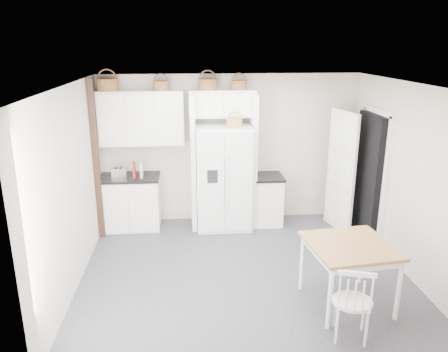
{
  "coord_description": "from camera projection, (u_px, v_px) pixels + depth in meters",
  "views": [
    {
      "loc": [
        -0.75,
        -5.47,
        3.11
      ],
      "look_at": [
        -0.25,
        0.4,
        1.29
      ],
      "focal_mm": 35.0,
      "sensor_mm": 36.0,
      "label": 1
    }
  ],
  "objects": [
    {
      "name": "floor",
      "position": [
        244.0,
        271.0,
        6.19
      ],
      "size": [
        4.5,
        4.5,
        0.0
      ],
      "primitive_type": "plane",
      "color": "#2D2D35",
      "rests_on": "ground"
    },
    {
      "name": "ceiling",
      "position": [
        246.0,
        85.0,
        5.42
      ],
      "size": [
        4.5,
        4.5,
        0.0
      ],
      "primitive_type": "plane",
      "color": "white",
      "rests_on": "wall_back"
    },
    {
      "name": "wall_back",
      "position": [
        230.0,
        149.0,
        7.71
      ],
      "size": [
        4.5,
        0.0,
        4.5
      ],
      "primitive_type": "plane",
      "rotation": [
        1.57,
        0.0,
        0.0
      ],
      "color": "#BBB5A8",
      "rests_on": "floor"
    },
    {
      "name": "wall_left",
      "position": [
        72.0,
        189.0,
        5.62
      ],
      "size": [
        0.0,
        4.0,
        4.0
      ],
      "primitive_type": "plane",
      "rotation": [
        1.57,
        0.0,
        1.57
      ],
      "color": "#BBB5A8",
      "rests_on": "floor"
    },
    {
      "name": "wall_right",
      "position": [
        407.0,
        180.0,
        5.99
      ],
      "size": [
        0.0,
        4.0,
        4.0
      ],
      "primitive_type": "plane",
      "rotation": [
        1.57,
        0.0,
        -1.57
      ],
      "color": "#BBB5A8",
      "rests_on": "floor"
    },
    {
      "name": "refrigerator",
      "position": [
        223.0,
        177.0,
        7.47
      ],
      "size": [
        0.92,
        0.74,
        1.78
      ],
      "primitive_type": "cube",
      "color": "white",
      "rests_on": "floor"
    },
    {
      "name": "base_cab_left",
      "position": [
        131.0,
        203.0,
        7.53
      ],
      "size": [
        0.96,
        0.61,
        0.89
      ],
      "primitive_type": "cube",
      "color": "white",
      "rests_on": "floor"
    },
    {
      "name": "base_cab_right",
      "position": [
        267.0,
        200.0,
        7.73
      ],
      "size": [
        0.48,
        0.57,
        0.84
      ],
      "primitive_type": "cube",
      "color": "white",
      "rests_on": "floor"
    },
    {
      "name": "dining_table",
      "position": [
        348.0,
        274.0,
        5.31
      ],
      "size": [
        1.07,
        1.07,
        0.8
      ],
      "primitive_type": "cube",
      "rotation": [
        0.0,
        0.0,
        0.11
      ],
      "color": "#915F38",
      "rests_on": "floor"
    },
    {
      "name": "windsor_chair",
      "position": [
        352.0,
        302.0,
        4.69
      ],
      "size": [
        0.52,
        0.49,
        0.88
      ],
      "primitive_type": "cube",
      "rotation": [
        0.0,
        0.0,
        -0.28
      ],
      "color": "white",
      "rests_on": "floor"
    },
    {
      "name": "counter_left",
      "position": [
        130.0,
        177.0,
        7.39
      ],
      "size": [
        1.0,
        0.65,
        0.04
      ],
      "primitive_type": "cube",
      "color": "black",
      "rests_on": "base_cab_left"
    },
    {
      "name": "counter_right",
      "position": [
        268.0,
        177.0,
        7.61
      ],
      "size": [
        0.52,
        0.61,
        0.04
      ],
      "primitive_type": "cube",
      "color": "black",
      "rests_on": "base_cab_right"
    },
    {
      "name": "toaster",
      "position": [
        119.0,
        173.0,
        7.28
      ],
      "size": [
        0.27,
        0.19,
        0.17
      ],
      "primitive_type": "cube",
      "rotation": [
        0.0,
        0.0,
        0.22
      ],
      "color": "silver",
      "rests_on": "counter_left"
    },
    {
      "name": "cookbook_red",
      "position": [
        134.0,
        170.0,
        7.28
      ],
      "size": [
        0.04,
        0.17,
        0.26
      ],
      "primitive_type": "cube",
      "rotation": [
        0.0,
        0.0,
        0.04
      ],
      "color": "maroon",
      "rests_on": "counter_left"
    },
    {
      "name": "cookbook_cream",
      "position": [
        141.0,
        170.0,
        7.29
      ],
      "size": [
        0.04,
        0.18,
        0.26
      ],
      "primitive_type": "cube",
      "rotation": [
        0.0,
        0.0,
        0.02
      ],
      "color": "beige",
      "rests_on": "counter_left"
    },
    {
      "name": "basket_upper_a",
      "position": [
        108.0,
        85.0,
        7.04
      ],
      "size": [
        0.34,
        0.34,
        0.19
      ],
      "primitive_type": "cylinder",
      "color": "brown",
      "rests_on": "upper_cabinet"
    },
    {
      "name": "basket_upper_c",
      "position": [
        161.0,
        86.0,
        7.12
      ],
      "size": [
        0.26,
        0.26,
        0.15
      ],
      "primitive_type": "cylinder",
      "color": "brown",
      "rests_on": "upper_cabinet"
    },
    {
      "name": "basket_bridge_a",
      "position": [
        208.0,
        84.0,
        7.18
      ],
      "size": [
        0.32,
        0.32,
        0.18
      ],
      "primitive_type": "cylinder",
      "color": "brown",
      "rests_on": "bridge_cabinet"
    },
    {
      "name": "basket_bridge_b",
      "position": [
        239.0,
        85.0,
        7.23
      ],
      "size": [
        0.27,
        0.27,
        0.15
      ],
      "primitive_type": "cylinder",
      "color": "brown",
      "rests_on": "bridge_cabinet"
    },
    {
      "name": "basket_fridge_b",
      "position": [
        234.0,
        123.0,
        7.1
      ],
      "size": [
        0.26,
        0.26,
        0.14
      ],
      "primitive_type": "cylinder",
      "color": "olive",
      "rests_on": "refrigerator"
    },
    {
      "name": "upper_cabinet",
      "position": [
        142.0,
        118.0,
        7.25
      ],
      "size": [
        1.4,
        0.34,
        0.9
      ],
      "primitive_type": "cube",
      "color": "white",
      "rests_on": "wall_back"
    },
    {
      "name": "bridge_cabinet",
      "position": [
        222.0,
        103.0,
        7.29
      ],
      "size": [
        1.12,
        0.34,
        0.45
      ],
      "primitive_type": "cube",
      "color": "white",
      "rests_on": "wall_back"
    },
    {
      "name": "fridge_panel_left",
      "position": [
        193.0,
        162.0,
        7.41
      ],
      "size": [
        0.08,
        0.6,
        2.3
      ],
      "primitive_type": "cube",
      "color": "white",
      "rests_on": "floor"
    },
    {
      "name": "fridge_panel_right",
      "position": [
        253.0,
        161.0,
        7.5
      ],
      "size": [
        0.08,
        0.6,
        2.3
      ],
      "primitive_type": "cube",
      "color": "white",
      "rests_on": "floor"
    },
    {
      "name": "trim_post",
      "position": [
        96.0,
        161.0,
        6.91
      ],
      "size": [
        0.09,
        0.09,
        2.6
      ],
      "primitive_type": "cube",
      "color": "#3A2315",
      "rests_on": "floor"
    },
    {
      "name": "doorway_void",
      "position": [
        370.0,
        177.0,
        7.01
      ],
      "size": [
        0.18,
        0.85,
        2.05
      ],
      "primitive_type": "cube",
      "color": "black",
      "rests_on": "floor"
    },
    {
      "name": "door_slab",
      "position": [
        341.0,
        172.0,
        7.3
      ],
      "size": [
        0.21,
        0.79,
        2.05
      ],
      "primitive_type": "cube",
      "rotation": [
        0.0,
        0.0,
        -1.36
      ],
      "color": "white",
      "rests_on": "floor"
    }
  ]
}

